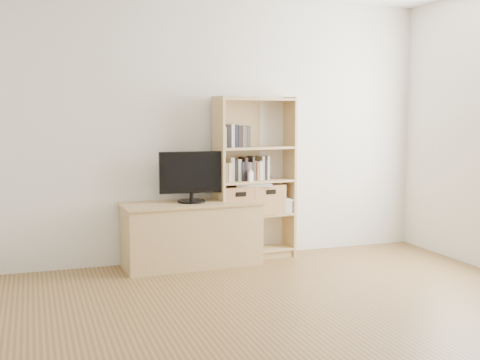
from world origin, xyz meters
name	(u,v)px	position (x,y,z in m)	size (l,w,h in m)	color
floor	(331,347)	(0.00, 0.00, 0.00)	(4.50, 5.00, 0.01)	brown
back_wall	(215,129)	(0.00, 2.50, 1.30)	(4.50, 0.02, 2.60)	white
tv_stand	(192,235)	(-0.31, 2.26, 0.30)	(1.29, 0.48, 0.59)	tan
bookshelf	(255,178)	(0.37, 2.36, 0.81)	(0.81, 0.29, 1.62)	tan
television	(191,177)	(-0.31, 2.26, 0.86)	(0.61, 0.05, 0.48)	black
books_row_mid	(254,169)	(0.37, 2.37, 0.90)	(0.79, 0.15, 0.21)	brown
books_row_upper	(238,137)	(0.19, 2.36, 1.22)	(0.36, 0.13, 0.19)	brown
baby_monitor	(251,177)	(0.29, 2.26, 0.84)	(0.05, 0.03, 0.09)	white
basket_left	(235,201)	(0.15, 2.33, 0.60)	(0.35, 0.29, 0.29)	#996B45
basket_right	(264,199)	(0.47, 2.36, 0.60)	(0.36, 0.29, 0.29)	#996B45
laptop	(252,184)	(0.34, 2.33, 0.75)	(0.36, 0.25, 0.03)	silver
magazine_stack	(279,206)	(0.65, 2.38, 0.52)	(0.19, 0.28, 0.13)	beige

